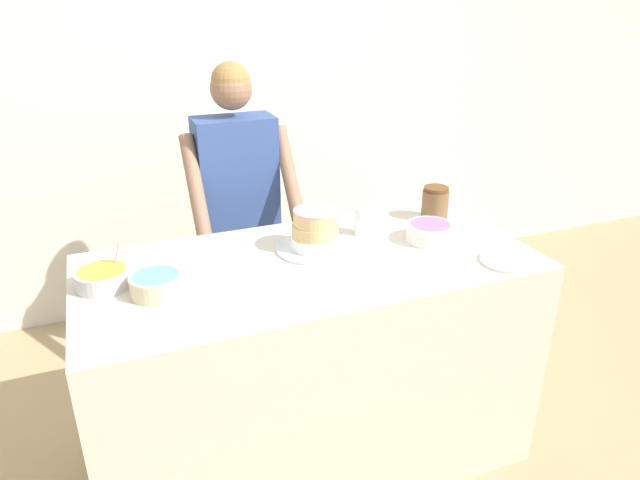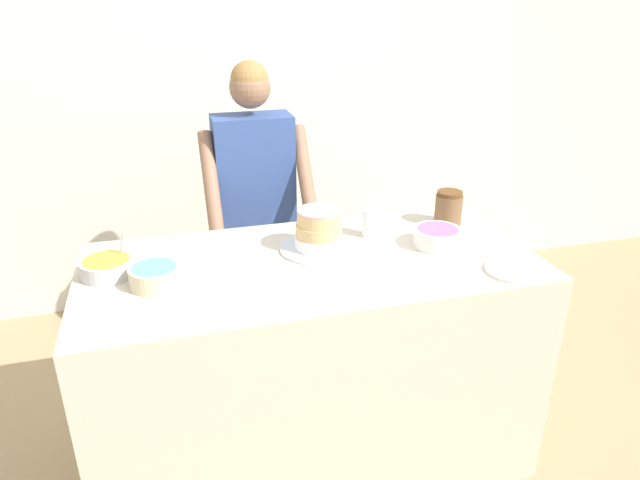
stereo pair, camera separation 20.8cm
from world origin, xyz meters
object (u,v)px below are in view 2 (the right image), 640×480
at_px(frosting_bowl_blue, 155,275).
at_px(stoneware_jar, 448,208).
at_px(ceramic_plate, 514,270).
at_px(cake, 319,233).
at_px(frosting_bowl_purple, 437,237).
at_px(drinking_glass, 370,223).
at_px(person_baker, 255,193).
at_px(frosting_bowl_orange, 107,267).

distance_m(frosting_bowl_blue, stoneware_jar, 1.26).
relative_size(frosting_bowl_blue, ceramic_plate, 0.85).
relative_size(cake, ceramic_plate, 1.49).
relative_size(cake, frosting_bowl_purple, 1.65).
bearing_deg(stoneware_jar, frosting_bowl_purple, -126.49).
bearing_deg(drinking_glass, frosting_bowl_blue, -166.68).
distance_m(person_baker, cake, 0.69).
height_order(cake, ceramic_plate, cake).
xyz_separation_m(cake, frosting_bowl_blue, (-0.62, -0.13, -0.03)).
bearing_deg(stoneware_jar, ceramic_plate, -87.92).
bearing_deg(cake, drinking_glass, 16.36).
xyz_separation_m(cake, ceramic_plate, (0.63, -0.38, -0.06)).
distance_m(ceramic_plate, stoneware_jar, 0.49).
height_order(frosting_bowl_purple, stoneware_jar, stoneware_jar).
height_order(cake, frosting_bowl_blue, cake).
xyz_separation_m(person_baker, frosting_bowl_purple, (0.60, -0.77, 0.02)).
bearing_deg(cake, frosting_bowl_blue, -167.86).
distance_m(cake, stoneware_jar, 0.62).
height_order(frosting_bowl_orange, stoneware_jar, frosting_bowl_orange).
relative_size(frosting_bowl_purple, ceramic_plate, 0.90).
distance_m(frosting_bowl_blue, ceramic_plate, 1.27).
bearing_deg(frosting_bowl_orange, drinking_glass, 4.52).
relative_size(drinking_glass, ceramic_plate, 0.56).
distance_m(person_baker, ceramic_plate, 1.30).
distance_m(person_baker, frosting_bowl_purple, 0.97).
bearing_deg(frosting_bowl_orange, stoneware_jar, 4.89).
bearing_deg(person_baker, cake, -78.48).
bearing_deg(frosting_bowl_orange, frosting_bowl_purple, -3.85).
xyz_separation_m(cake, frosting_bowl_purple, (0.46, -0.09, -0.03)).
xyz_separation_m(frosting_bowl_blue, ceramic_plate, (1.25, -0.24, -0.03)).
height_order(frosting_bowl_purple, frosting_bowl_orange, frosting_bowl_orange).
distance_m(person_baker, frosting_bowl_orange, 0.94).
bearing_deg(ceramic_plate, drinking_glass, 131.03).
bearing_deg(drinking_glass, cake, -163.64).
relative_size(cake, frosting_bowl_blue, 1.75).
bearing_deg(frosting_bowl_purple, ceramic_plate, -59.28).
distance_m(frosting_bowl_blue, drinking_glass, 0.88).
relative_size(cake, frosting_bowl_orange, 1.65).
height_order(frosting_bowl_blue, frosting_bowl_orange, frosting_bowl_orange).
bearing_deg(stoneware_jar, drinking_glass, -174.09).
distance_m(frosting_bowl_purple, drinking_glass, 0.28).
bearing_deg(drinking_glass, frosting_bowl_orange, -175.48).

